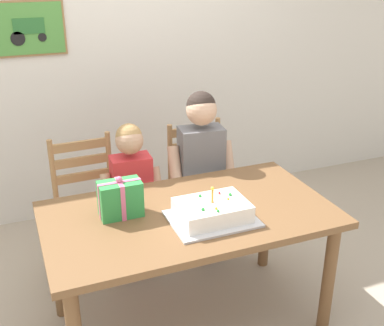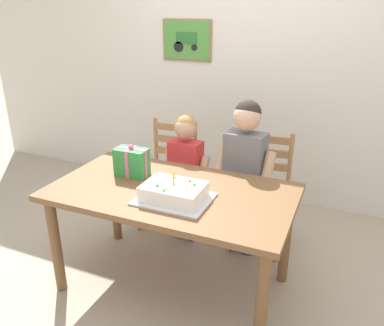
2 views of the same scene
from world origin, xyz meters
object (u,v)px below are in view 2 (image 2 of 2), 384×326
at_px(chair_right, 261,190).
at_px(child_older, 245,165).
at_px(gift_box_red_large, 132,162).
at_px(chair_left, 169,174).
at_px(child_younger, 186,167).
at_px(dining_table, 172,203).
at_px(birthday_cake, 174,193).

distance_m(chair_right, child_older, 0.35).
distance_m(gift_box_red_large, chair_left, 0.78).
distance_m(chair_left, child_older, 0.80).
xyz_separation_m(gift_box_red_large, child_younger, (0.19, 0.49, -0.19)).
distance_m(gift_box_red_large, child_older, 0.83).
bearing_deg(gift_box_red_large, dining_table, -15.57).
xyz_separation_m(chair_right, child_older, (-0.09, -0.19, 0.28)).
bearing_deg(gift_box_red_large, chair_right, 41.80).
relative_size(chair_left, child_younger, 0.86).
relative_size(dining_table, gift_box_red_large, 6.77).
distance_m(chair_left, chair_right, 0.82).
height_order(gift_box_red_large, child_older, child_older).
distance_m(birthday_cake, chair_left, 1.07).
bearing_deg(birthday_cake, chair_right, 69.79).
xyz_separation_m(dining_table, child_older, (0.31, 0.58, 0.10)).
xyz_separation_m(chair_left, child_younger, (0.25, -0.19, 0.18)).
relative_size(dining_table, chair_left, 1.68).
relative_size(chair_left, child_older, 0.75).
xyz_separation_m(gift_box_red_large, child_older, (0.66, 0.48, -0.09)).
relative_size(birthday_cake, child_younger, 0.41).
height_order(chair_right, child_younger, child_younger).
distance_m(dining_table, birthday_cake, 0.21).
distance_m(gift_box_red_large, chair_right, 1.08).
xyz_separation_m(dining_table, chair_right, (0.41, 0.77, -0.18)).
relative_size(chair_left, chair_right, 1.00).
relative_size(dining_table, child_younger, 1.44).
bearing_deg(chair_right, gift_box_red_large, -138.20).
height_order(birthday_cake, chair_left, birthday_cake).
bearing_deg(child_younger, dining_table, -74.40).
xyz_separation_m(gift_box_red_large, chair_left, (-0.06, 0.68, -0.37)).
bearing_deg(gift_box_red_large, chair_left, 95.38).
bearing_deg(birthday_cake, dining_table, 121.62).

